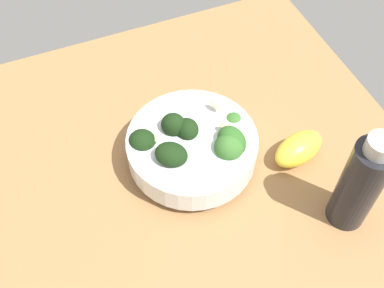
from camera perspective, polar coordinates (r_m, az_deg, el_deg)
name	(u,v)px	position (r cm, az deg, el deg)	size (l,w,h in cm)	color
ground_plane	(184,192)	(71.00, -0.93, -5.78)	(70.00, 70.00, 4.35)	#996D42
bowl_of_broccoli	(193,146)	(68.47, 0.13, -0.24)	(18.75, 18.66, 8.62)	white
lemon_wedge	(299,149)	(71.74, 12.53, -0.56)	(8.30, 4.55, 4.30)	yellow
bottle_short	(360,184)	(63.46, 19.36, -4.50)	(5.17, 5.17, 16.87)	black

